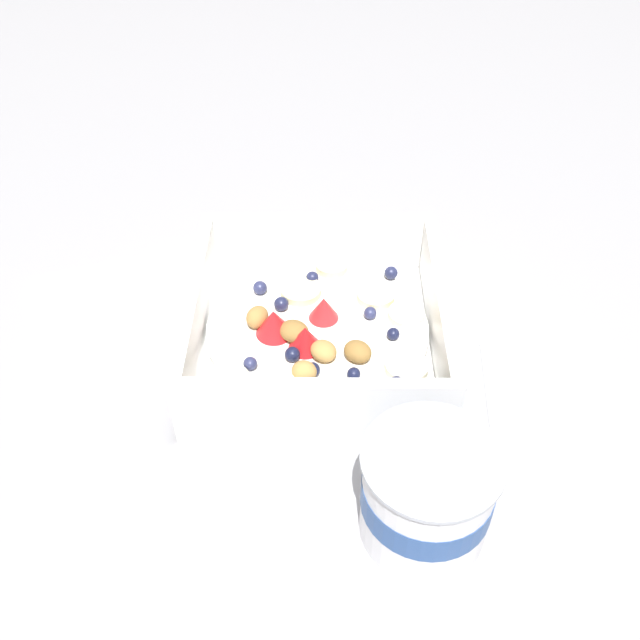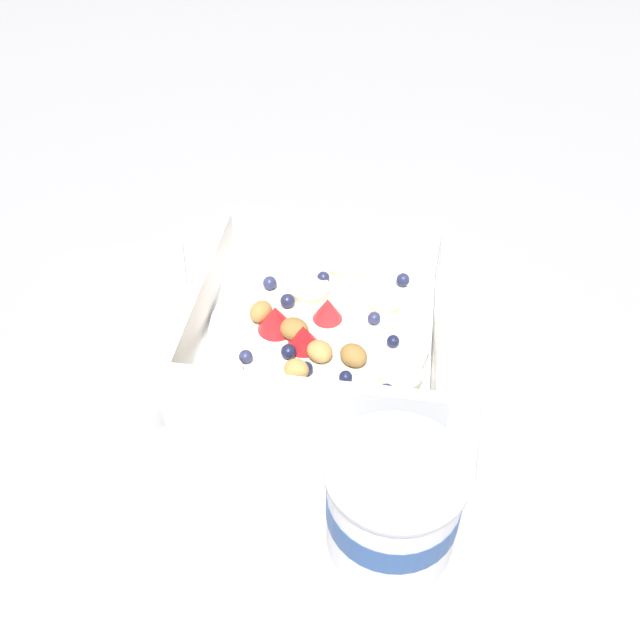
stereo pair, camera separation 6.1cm
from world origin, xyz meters
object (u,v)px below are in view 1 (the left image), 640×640
object	(u,v)px
folded_napkin	(106,304)
yogurt_cup	(430,494)
spoon	(487,343)
fruit_bowl	(320,330)

from	to	relation	value
folded_napkin	yogurt_cup	bearing A→B (deg)	139.98
folded_napkin	spoon	bearing A→B (deg)	171.65
yogurt_cup	fruit_bowl	bearing A→B (deg)	-67.32
fruit_bowl	folded_napkin	size ratio (longest dim) A/B	1.76
fruit_bowl	spoon	xyz separation A→B (m)	(-0.14, -0.00, -0.02)
fruit_bowl	spoon	size ratio (longest dim) A/B	1.22
spoon	yogurt_cup	bearing A→B (deg)	68.08
fruit_bowl	folded_napkin	xyz separation A→B (m)	(0.20, -0.05, -0.02)
spoon	folded_napkin	bearing A→B (deg)	-8.35
fruit_bowl	spoon	bearing A→B (deg)	-179.69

